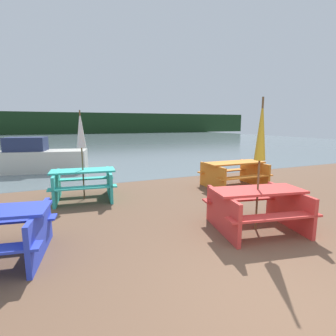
% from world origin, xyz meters
% --- Properties ---
extents(ground_plane, '(60.00, 60.00, 0.00)m').
position_xyz_m(ground_plane, '(0.00, 0.00, 0.00)').
color(ground_plane, brown).
extents(water, '(60.00, 50.00, 0.00)m').
position_xyz_m(water, '(0.00, 31.94, -0.00)').
color(water, slate).
rests_on(water, ground_plane).
extents(far_treeline, '(80.00, 1.60, 4.00)m').
position_xyz_m(far_treeline, '(0.00, 51.94, 2.00)').
color(far_treeline, '#193319').
rests_on(far_treeline, water).
extents(picnic_table_red, '(1.91, 1.67, 0.78)m').
position_xyz_m(picnic_table_red, '(1.09, 2.03, 0.47)').
color(picnic_table_red, red).
rests_on(picnic_table_red, ground_plane).
extents(picnic_table_orange, '(1.90, 1.41, 0.80)m').
position_xyz_m(picnic_table_orange, '(2.82, 4.97, 0.48)').
color(picnic_table_orange, orange).
rests_on(picnic_table_orange, ground_plane).
extents(picnic_table_teal, '(1.77, 1.56, 0.79)m').
position_xyz_m(picnic_table_teal, '(-1.70, 5.42, 0.47)').
color(picnic_table_teal, '#33B7A8').
rests_on(picnic_table_teal, ground_plane).
extents(umbrella_gold, '(0.20, 0.20, 2.46)m').
position_xyz_m(umbrella_gold, '(1.09, 2.03, 1.85)').
color(umbrella_gold, brown).
rests_on(umbrella_gold, ground_plane).
extents(umbrella_white, '(0.24, 0.24, 2.33)m').
position_xyz_m(umbrella_white, '(-1.70, 5.42, 1.81)').
color(umbrella_white, brown).
rests_on(umbrella_white, ground_plane).
extents(boat, '(3.62, 2.00, 1.43)m').
position_xyz_m(boat, '(-2.91, 10.34, 0.56)').
color(boat, beige).
rests_on(boat, water).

